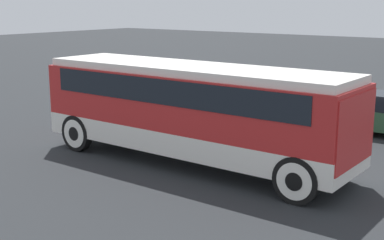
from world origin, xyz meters
The scene contains 4 objects.
ground_plane centered at (0.00, 0.00, 0.00)m, with size 120.00×120.00×0.00m, color #26282B.
tour_bus centered at (0.10, 0.00, 1.78)m, with size 9.80×2.58×2.92m.
parked_car_mid centered at (-4.94, 7.31, 0.65)m, with size 4.07×1.90×1.28m.
parked_car_far centered at (-0.33, 5.44, 0.69)m, with size 4.64×1.92×1.38m.
Camera 1 is at (9.20, -12.20, 4.71)m, focal length 50.00 mm.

